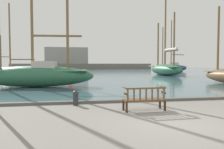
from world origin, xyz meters
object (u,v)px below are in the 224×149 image
(sailboat_far_port, at_px, (12,73))
(mooring_bollard, at_px, (76,97))
(sailboat_mid_port, at_px, (172,67))
(sailboat_nearest_starboard, at_px, (36,73))
(channel_buoy, at_px, (70,77))
(park_bench, at_px, (144,99))
(sailboat_distant_harbor, at_px, (166,68))

(sailboat_far_port, xyz_separation_m, mooring_bollard, (7.36, -17.97, -0.38))
(sailboat_mid_port, bearing_deg, sailboat_nearest_starboard, -131.23)
(sailboat_nearest_starboard, bearing_deg, sailboat_far_port, 113.09)
(sailboat_nearest_starboard, bearing_deg, channel_buoy, 66.35)
(park_bench, height_order, sailboat_distant_harbor, sailboat_distant_harbor)
(sailboat_distant_harbor, xyz_separation_m, sailboat_far_port, (-20.77, -3.20, -0.41))
(park_bench, relative_size, mooring_bollard, 2.49)
(sailboat_far_port, bearing_deg, park_bench, -62.99)
(park_bench, xyz_separation_m, mooring_bollard, (-2.60, 1.57, -0.11))
(mooring_bollard, relative_size, channel_buoy, 0.45)
(sailboat_distant_harbor, bearing_deg, channel_buoy, -149.26)
(mooring_bollard, distance_m, channel_buoy, 12.93)
(park_bench, height_order, channel_buoy, channel_buoy)
(park_bench, height_order, sailboat_far_port, sailboat_far_port)
(sailboat_far_port, relative_size, mooring_bollard, 13.54)
(sailboat_far_port, distance_m, mooring_bollard, 19.42)
(mooring_bollard, bearing_deg, sailboat_distant_harbor, 57.64)
(park_bench, distance_m, channel_buoy, 14.80)
(sailboat_nearest_starboard, relative_size, mooring_bollard, 17.85)
(park_bench, relative_size, sailboat_far_port, 0.18)
(sailboat_far_port, xyz_separation_m, sailboat_mid_port, (27.78, 16.05, 0.30))
(park_bench, distance_m, sailboat_mid_port, 39.81)
(sailboat_distant_harbor, height_order, mooring_bollard, sailboat_distant_harbor)
(sailboat_nearest_starboard, height_order, channel_buoy, sailboat_nearest_starboard)
(sailboat_mid_port, xyz_separation_m, channel_buoy, (-20.90, -21.11, -0.59))
(channel_buoy, bearing_deg, mooring_bollard, -87.92)
(channel_buoy, bearing_deg, sailboat_far_port, 143.73)
(sailboat_distant_harbor, bearing_deg, sailboat_far_port, -171.24)
(sailboat_mid_port, bearing_deg, sailboat_far_port, -149.98)
(park_bench, bearing_deg, sailboat_far_port, 117.01)
(sailboat_far_port, relative_size, sailboat_mid_port, 0.81)
(sailboat_far_port, relative_size, channel_buoy, 6.10)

